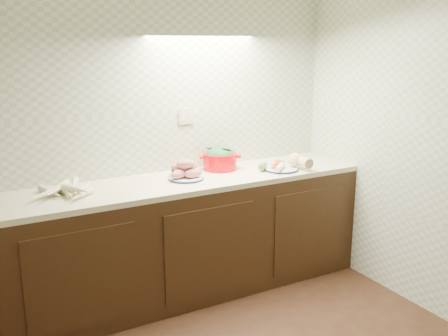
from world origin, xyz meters
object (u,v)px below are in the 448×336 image
parsnip_pile (50,193)px  dutch_oven (220,158)px  sweet_potato_plate (186,172)px  veg_plate (287,164)px  onion_bowl (181,170)px

parsnip_pile → dutch_oven: size_ratio=1.36×
sweet_potato_plate → dutch_oven: bearing=20.5°
parsnip_pile → sweet_potato_plate: sweet_potato_plate is taller
sweet_potato_plate → veg_plate: 0.83m
sweet_potato_plate → dutch_oven: 0.39m
onion_bowl → veg_plate: 0.85m
parsnip_pile → veg_plate: (1.78, -0.13, 0.01)m
onion_bowl → dutch_oven: size_ratio=0.44×
sweet_potato_plate → dutch_oven: (0.36, 0.13, 0.03)m
sweet_potato_plate → onion_bowl: size_ratio=1.79×
sweet_potato_plate → onion_bowl: 0.12m
dutch_oven → veg_plate: dutch_oven is taller
dutch_oven → parsnip_pile: bearing=-152.7°
veg_plate → parsnip_pile: bearing=175.8°
dutch_oven → onion_bowl: bearing=-154.8°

